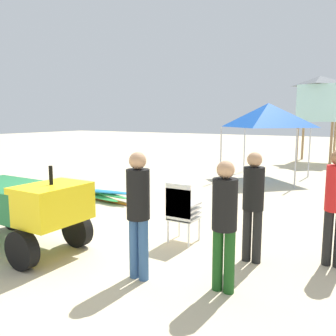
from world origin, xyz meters
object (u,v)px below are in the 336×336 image
Objects in this scene: traffic_cone_near at (20,202)px; surfboard_pile at (99,194)px; utility_cart at (21,204)px; popup_canopy at (268,115)px; lifeguard_near_center at (336,200)px; lifeguard_far_right at (253,200)px; stacked_plastic_chairs at (181,208)px; lifeguard_tower at (319,99)px; lifeguard_near_right at (138,207)px; lifeguard_near_left at (224,218)px.

surfboard_pile is at bearing 72.92° from traffic_cone_near.
utility_cart is 9.33m from popup_canopy.
lifeguard_near_center is 1.03× the size of lifeguard_far_right.
popup_canopy is (-1.86, 7.56, 1.33)m from lifeguard_far_right.
lifeguard_tower is (0.26, 13.76, 2.52)m from stacked_plastic_chairs.
stacked_plastic_chairs is 13.99m from lifeguard_tower.
lifeguard_near_center is 7.79m from popup_canopy.
lifeguard_near_right reaches higher than stacked_plastic_chairs.
lifeguard_tower is at bearing 80.73° from utility_cart.
lifeguard_far_right is (-1.11, -0.48, -0.03)m from lifeguard_near_center.
lifeguard_near_left is at bearing -31.58° from surfboard_pile.
stacked_plastic_chairs is 1.98× the size of traffic_cone_near.
stacked_plastic_chairs is 0.62× the size of lifeguard_near_right.
traffic_cone_near is (-4.42, -14.04, -2.89)m from lifeguard_tower.
utility_cart is at bearing -68.87° from surfboard_pile.
lifeguard_near_center is at bearing 5.28° from traffic_cone_near.
traffic_cone_near is (-1.91, 1.34, -0.51)m from utility_cart.
popup_canopy is at bearing 112.71° from lifeguard_near_center.
lifeguard_near_left is 5.60m from traffic_cone_near.
lifeguard_near_center reaches higher than utility_cart.
stacked_plastic_chairs is 1.39m from lifeguard_far_right.
stacked_plastic_chairs is at bearing -91.09° from lifeguard_tower.
utility_cart is 2.31× the size of stacked_plastic_chairs.
lifeguard_tower is at bearing 72.52° from traffic_cone_near.
lifeguard_far_right is 0.63× the size of popup_canopy.
traffic_cone_near is (-4.16, -0.28, -0.37)m from stacked_plastic_chairs.
utility_cart is 1.49× the size of lifeguard_near_left.
traffic_cone_near is (-0.62, -2.01, 0.12)m from surfboard_pile.
stacked_plastic_chairs is 3.97m from surfboard_pile.
lifeguard_near_center is 0.65× the size of popup_canopy.
stacked_plastic_chairs is 0.26× the size of lifeguard_tower.
surfboard_pile is 6.79m from popup_canopy.
lifeguard_near_right is (-2.28, -1.85, 0.00)m from lifeguard_near_center.
lifeguard_far_right is at bearing -21.00° from surfboard_pile.
stacked_plastic_chairs is 1.84m from lifeguard_near_left.
stacked_plastic_chairs is (2.25, 1.62, -0.13)m from utility_cart.
popup_canopy is 0.64× the size of lifeguard_tower.
stacked_plastic_chairs is 4.19m from traffic_cone_near.
lifeguard_near_right is at bearing -90.38° from lifeguard_tower.
popup_canopy is (-1.83, 8.67, 1.34)m from lifeguard_near_left.
lifeguard_tower reaches higher than lifeguard_far_right.
traffic_cone_near is at bearing -178.60° from lifeguard_far_right.
surfboard_pile is at bearing -117.98° from popup_canopy.
lifeguard_near_right is at bearing -16.07° from traffic_cone_near.
utility_cart is 3.58m from lifeguard_near_left.
lifeguard_far_right is (1.17, 1.38, -0.04)m from lifeguard_near_right.
utility_cart is 2.39m from traffic_cone_near.
popup_canopy reaches higher than surfboard_pile.
lifeguard_near_right reaches higher than traffic_cone_near.
lifeguard_near_right is 0.65× the size of popup_canopy.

